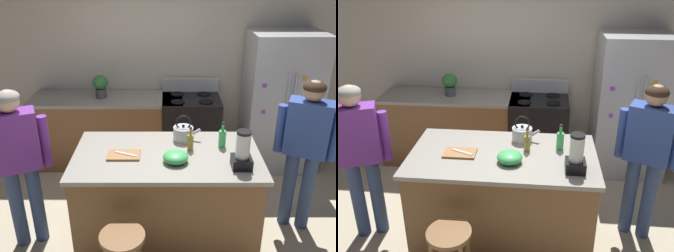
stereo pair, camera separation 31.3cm
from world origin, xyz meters
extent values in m
plane|color=beige|center=(0.00, 0.00, 0.00)|extent=(14.00, 14.00, 0.00)
cube|color=beige|center=(0.00, 1.95, 1.35)|extent=(8.00, 0.10, 2.70)
cube|color=brown|center=(0.00, 0.00, 0.46)|extent=(1.68, 0.91, 0.91)
cube|color=gray|center=(0.00, 0.00, 0.93)|extent=(1.74, 0.97, 0.04)
cube|color=brown|center=(-0.80, 1.55, 0.46)|extent=(2.00, 0.64, 0.91)
cube|color=gray|center=(-0.80, 1.55, 0.93)|extent=(2.00, 0.64, 0.04)
cube|color=#B7BABF|center=(1.48, 1.50, 0.91)|extent=(0.90, 0.70, 1.82)
cylinder|color=#B7BABF|center=(1.44, 1.13, 1.00)|extent=(0.02, 0.02, 0.82)
cylinder|color=#B7BABF|center=(1.52, 1.13, 1.00)|extent=(0.02, 0.02, 0.82)
cube|color=purple|center=(1.15, 1.15, 1.25)|extent=(0.05, 0.01, 0.05)
cube|color=orange|center=(1.62, 1.15, 1.34)|extent=(0.05, 0.01, 0.05)
cube|color=#3FB259|center=(1.83, 1.15, 0.65)|extent=(0.05, 0.01, 0.05)
cube|color=purple|center=(1.17, 1.15, 0.91)|extent=(0.05, 0.01, 0.05)
cube|color=black|center=(0.31, 1.52, 0.48)|extent=(0.76, 0.64, 0.95)
cube|color=black|center=(0.31, 1.20, 0.43)|extent=(0.60, 0.01, 0.24)
cube|color=#B7BABF|center=(0.31, 1.81, 1.04)|extent=(0.76, 0.06, 0.18)
cylinder|color=black|center=(0.13, 1.37, 0.96)|extent=(0.18, 0.18, 0.01)
cylinder|color=black|center=(0.49, 1.37, 0.96)|extent=(0.18, 0.18, 0.01)
cylinder|color=black|center=(0.13, 1.67, 0.96)|extent=(0.18, 0.18, 0.01)
cylinder|color=black|center=(0.49, 1.67, 0.96)|extent=(0.18, 0.18, 0.01)
cylinder|color=#384C7A|center=(-1.44, -0.11, 0.42)|extent=(0.17, 0.17, 0.85)
cylinder|color=#384C7A|center=(-1.28, -0.04, 0.42)|extent=(0.17, 0.17, 0.85)
cube|color=#723399|center=(-1.36, -0.08, 1.13)|extent=(0.45, 0.35, 0.56)
cylinder|color=#723399|center=(-1.13, 0.02, 1.08)|extent=(0.12, 0.12, 0.50)
sphere|color=#D8AD8C|center=(-1.36, -0.08, 1.50)|extent=(0.26, 0.26, 0.20)
ellipsoid|color=gray|center=(-1.36, -0.08, 1.54)|extent=(0.27, 0.27, 0.12)
cylinder|color=#384C7A|center=(1.43, 0.14, 0.43)|extent=(0.17, 0.17, 0.86)
cylinder|color=#384C7A|center=(1.27, 0.22, 0.43)|extent=(0.17, 0.17, 0.86)
cube|color=#334C99|center=(1.35, 0.18, 1.14)|extent=(0.46, 0.36, 0.55)
cylinder|color=#334C99|center=(1.12, 0.28, 1.09)|extent=(0.12, 0.12, 0.49)
sphere|color=tan|center=(1.35, 0.18, 1.51)|extent=(0.26, 0.26, 0.20)
ellipsoid|color=#332319|center=(1.35, 0.18, 1.54)|extent=(0.28, 0.28, 0.12)
cylinder|color=brown|center=(-0.35, -0.76, 0.64)|extent=(0.36, 0.36, 0.04)
cylinder|color=#4C4C51|center=(-0.87, 1.55, 1.01)|extent=(0.14, 0.14, 0.12)
ellipsoid|color=#337A38|center=(-0.87, 1.55, 1.16)|extent=(0.20, 0.20, 0.18)
cube|color=black|center=(0.65, -0.24, 1.00)|extent=(0.17, 0.17, 0.10)
cylinder|color=silver|center=(0.65, -0.24, 1.16)|extent=(0.12, 0.12, 0.22)
cylinder|color=black|center=(0.65, -0.24, 1.29)|extent=(0.12, 0.12, 0.02)
cylinder|color=olive|center=(0.22, 0.08, 1.03)|extent=(0.06, 0.06, 0.15)
cylinder|color=olive|center=(0.22, 0.08, 1.14)|extent=(0.02, 0.02, 0.07)
cylinder|color=black|center=(0.22, 0.08, 1.18)|extent=(0.03, 0.03, 0.02)
cylinder|color=#3FB259|center=(0.53, 0.15, 1.04)|extent=(0.07, 0.07, 0.17)
cylinder|color=#3FB259|center=(0.53, 0.15, 1.16)|extent=(0.03, 0.03, 0.07)
cylinder|color=black|center=(0.53, 0.15, 1.20)|extent=(0.03, 0.03, 0.02)
ellipsoid|color=#3FB259|center=(0.08, -0.15, 1.00)|extent=(0.23, 0.23, 0.10)
cylinder|color=#B7BABF|center=(0.16, 0.29, 1.02)|extent=(0.20, 0.20, 0.14)
sphere|color=black|center=(0.16, 0.29, 1.11)|extent=(0.03, 0.03, 0.03)
cylinder|color=#B7BABF|center=(0.29, 0.29, 1.04)|extent=(0.09, 0.03, 0.08)
torus|color=black|center=(0.16, 0.29, 1.14)|extent=(0.16, 0.02, 0.16)
cube|color=#9E6B3D|center=(-0.40, -0.04, 0.96)|extent=(0.30, 0.20, 0.02)
cube|color=#B7BABF|center=(-0.38, -0.04, 0.98)|extent=(0.21, 0.12, 0.01)
camera|label=1|loc=(0.01, -3.00, 2.59)|focal=39.19mm
camera|label=2|loc=(0.32, -2.99, 2.59)|focal=39.19mm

